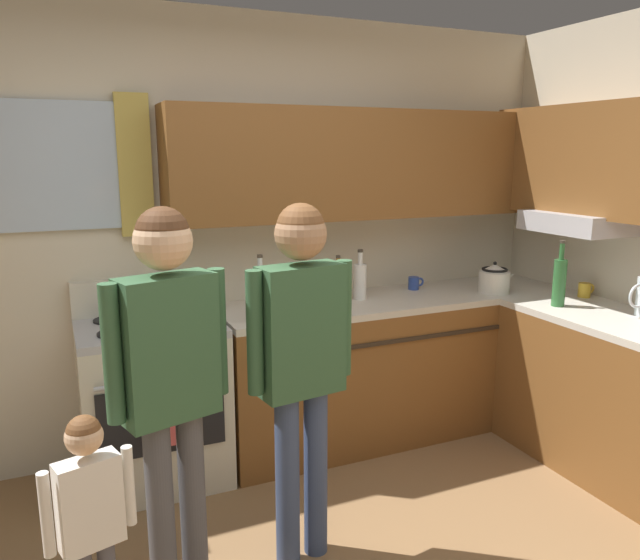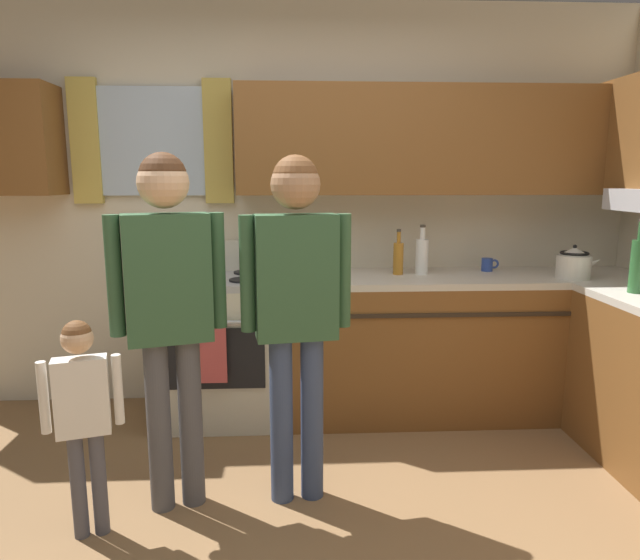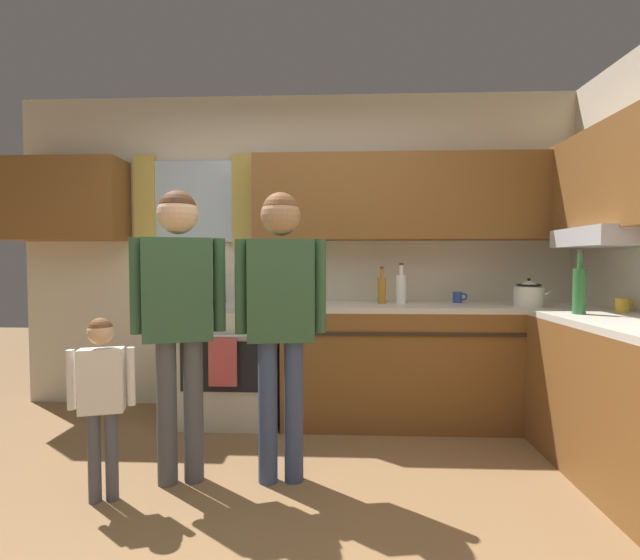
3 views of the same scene
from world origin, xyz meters
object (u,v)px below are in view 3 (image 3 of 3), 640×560
adult_in_plaid (281,301)px  mug_mustard_yellow (623,305)px  bottle_milk_white (401,288)px  mug_cobalt_blue (458,297)px  bottle_oil_amber (382,289)px  small_child (102,387)px  stove_oven (235,358)px  stovetop_kettle (529,293)px  adult_holding_child (179,300)px  bottle_wine_green (579,290)px  bottle_tall_clear (305,287)px

adult_in_plaid → mug_mustard_yellow: bearing=12.7°
bottle_milk_white → mug_mustard_yellow: bottle_milk_white is taller
mug_cobalt_blue → bottle_oil_amber: bearing=-171.2°
bottle_milk_white → bottle_oil_amber: bearing=178.5°
small_child → bottle_oil_amber: bearing=39.1°
stove_oven → stovetop_kettle: (2.18, -0.16, 0.53)m
adult_in_plaid → stove_oven: bearing=116.9°
mug_cobalt_blue → mug_mustard_yellow: size_ratio=0.96×
bottle_milk_white → stovetop_kettle: 0.91m
bottle_oil_amber → mug_mustard_yellow: bottle_oil_amber is taller
stove_oven → bottle_milk_white: (1.29, 0.03, 0.55)m
mug_mustard_yellow → adult_holding_child: (-2.69, -0.51, 0.07)m
stove_oven → small_child: stove_oven is taller
mug_cobalt_blue → stovetop_kettle: (0.42, -0.29, 0.05)m
bottle_wine_green → adult_in_plaid: bearing=-168.3°
mug_mustard_yellow → stovetop_kettle: stovetop_kettle is taller
adult_holding_child → small_child: adult_holding_child is taller
bottle_oil_amber → small_child: size_ratio=0.30×
bottle_milk_white → bottle_wine_green: (1.00, -0.63, 0.03)m
bottle_wine_green → stovetop_kettle: 0.45m
bottle_oil_amber → adult_in_plaid: size_ratio=0.18×
bottle_tall_clear → bottle_wine_green: (1.73, -0.39, 0.01)m
bottle_milk_white → adult_holding_child: adult_holding_child is taller
bottle_tall_clear → adult_holding_child: (-0.63, -0.79, -0.03)m
mug_cobalt_blue → stovetop_kettle: 0.52m
stovetop_kettle → bottle_tall_clear: bearing=-178.3°
bottle_wine_green → small_child: 2.79m
bottle_wine_green → bottle_oil_amber: (-1.15, 0.63, -0.04)m
bottle_wine_green → stovetop_kettle: size_ratio=1.44×
bottle_milk_white → mug_cobalt_blue: 0.48m
stovetop_kettle → small_child: bearing=-157.8°
bottle_wine_green → adult_holding_child: adult_holding_child is taller
stove_oven → bottle_tall_clear: bearing=-20.3°
mug_mustard_yellow → stovetop_kettle: size_ratio=0.44×
bottle_milk_white → small_child: 2.14m
mug_mustard_yellow → small_child: bearing=-166.6°
bottle_tall_clear → mug_cobalt_blue: (1.19, 0.34, -0.10)m
stove_oven → bottle_wine_green: 2.44m
adult_holding_child → small_child: (-0.33, -0.21, -0.42)m
bottle_wine_green → bottle_milk_white: bearing=147.8°
bottle_tall_clear → mug_mustard_yellow: size_ratio=3.05×
bottle_milk_white → bottle_tall_clear: bearing=-161.5°
stovetop_kettle → small_child: 2.80m
bottle_wine_green → stovetop_kettle: bottle_wine_green is taller
bottle_wine_green → bottle_oil_amber: bearing=151.1°
adult_in_plaid → small_child: adult_in_plaid is taller
bottle_tall_clear → adult_holding_child: size_ratio=0.23×
bottle_wine_green → adult_holding_child: 2.39m
bottle_oil_amber → bottle_tall_clear: bearing=-156.9°
stove_oven → bottle_milk_white: bearing=1.5°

